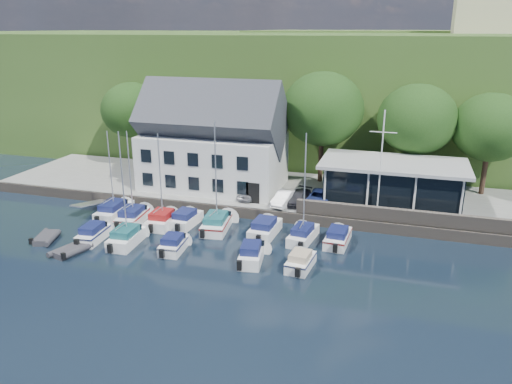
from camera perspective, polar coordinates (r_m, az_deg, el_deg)
ground at (r=36.35m, az=-3.97°, el=-9.32°), size 180.00×180.00×0.00m
quay at (r=51.60m, az=2.87°, el=-0.17°), size 60.00×13.00×1.00m
quay_face at (r=45.68m, az=0.88°, el=-2.64°), size 60.00×0.30×1.00m
hillside at (r=93.19m, az=9.79°, el=12.61°), size 160.00×75.00×16.00m
field_patch at (r=100.10m, az=15.44°, el=17.30°), size 50.00×30.00×0.30m
farmhouse at (r=82.74m, az=25.45°, el=18.92°), size 10.40×7.00×8.20m
harbor_building at (r=51.44m, az=-4.93°, el=5.34°), size 14.40×8.20×8.70m
club_pavilion at (r=48.05m, az=15.30°, el=0.97°), size 13.20×7.20×4.10m
seawall at (r=44.14m, az=16.20°, el=-2.64°), size 18.00×0.50×1.20m
gangway at (r=50.99m, az=-17.90°, el=-1.89°), size 1.20×6.00×1.40m
car_silver at (r=48.52m, az=-0.70°, el=0.07°), size 1.87×3.93×1.30m
car_white at (r=46.78m, az=3.27°, el=-0.67°), size 1.94×4.07×1.29m
car_dgrey at (r=47.27m, az=4.84°, el=-0.59°), size 2.27×4.18×1.15m
car_blue at (r=47.00m, az=7.27°, el=-0.61°), size 1.90×4.25×1.42m
flagpole at (r=44.07m, az=14.06°, el=3.07°), size 2.24×0.20×9.33m
tree_0 at (r=61.41m, az=-13.87°, el=7.53°), size 7.18×7.18×9.82m
tree_1 at (r=58.77m, az=-8.13°, el=7.03°), size 6.61×6.61×9.04m
tree_3 at (r=53.10m, az=7.55°, el=7.28°), size 8.51×8.51×11.63m
tree_4 at (r=52.76m, az=17.74°, el=5.96°), size 7.81×7.81×10.67m
tree_5 at (r=53.57m, az=25.02°, el=4.92°), size 7.32×7.32×10.01m
boat_r1_0 at (r=47.24m, az=-16.30°, el=2.47°), size 2.43×6.85×9.06m
boat_r1_1 at (r=45.48m, az=-14.19°, el=1.75°), size 2.65×6.48×8.62m
boat_r1_2 at (r=43.88m, az=-10.88°, el=1.62°), size 2.37×5.53×8.96m
boat_r1_3 at (r=44.92m, az=-8.03°, el=-2.91°), size 2.26×5.36×1.43m
boat_r1_4 at (r=42.47m, az=-4.60°, el=1.36°), size 3.02×6.86×9.00m
boat_r1_5 at (r=42.37m, az=1.03°, el=-4.00°), size 2.34×6.00×1.51m
boat_r1_6 at (r=40.26m, az=5.56°, el=-0.02°), size 2.45×6.15×8.46m
boat_r1_7 at (r=41.28m, az=9.34°, el=-4.95°), size 2.14×5.57×1.40m
boat_r2_0 at (r=43.60m, az=-18.01°, el=-4.33°), size 2.15×5.67×1.43m
boat_r2_1 at (r=40.78m, az=-14.92°, el=0.09°), size 2.40×6.20×9.03m
boat_r2_2 at (r=40.02m, az=-9.38°, el=-5.74°), size 2.16×4.72×1.37m
boat_r2_3 at (r=37.76m, az=-0.50°, el=-6.88°), size 2.53×5.48×1.52m
boat_r2_4 at (r=36.94m, az=5.13°, el=-7.71°), size 2.12×4.64×1.34m
dinghy_0 at (r=44.98m, az=-22.86°, el=-4.72°), size 2.51×3.29×0.68m
dinghy_1 at (r=41.78m, az=-20.46°, el=-6.16°), size 2.56×3.37×0.70m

